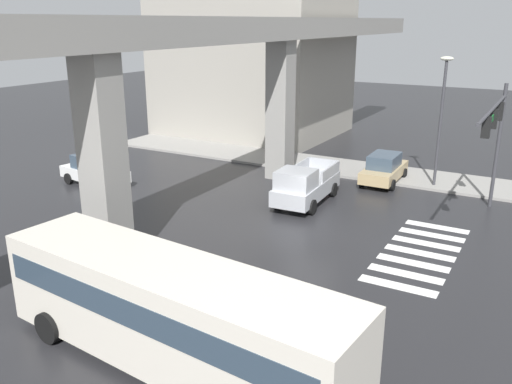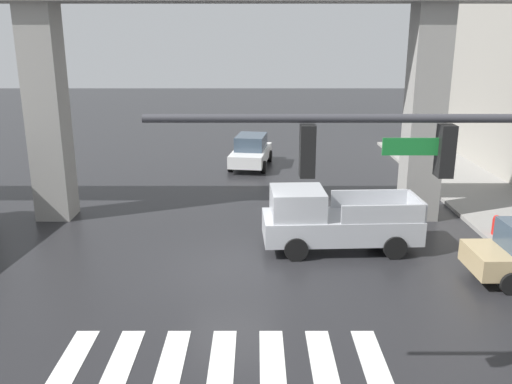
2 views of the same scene
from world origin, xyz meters
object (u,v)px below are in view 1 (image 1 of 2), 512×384
object	(u,v)px
sedan_tan	(384,168)
fire_hydrant	(330,168)
city_bus	(170,309)
sedan_white	(94,170)
street_lamp_near_corner	(442,107)
pickup_truck	(304,186)
traffic_signal_mast	(495,127)

from	to	relation	value
sedan_tan	fire_hydrant	world-z (taller)	sedan_tan
city_bus	sedan_white	size ratio (longest dim) A/B	2.43
street_lamp_near_corner	fire_hydrant	distance (m)	7.43
pickup_truck	traffic_signal_mast	size ratio (longest dim) A/B	0.60
city_bus	street_lamp_near_corner	bearing A→B (deg)	-7.30
sedan_white	pickup_truck	bearing A→B (deg)	-76.92
city_bus	street_lamp_near_corner	distance (m)	20.81
street_lamp_near_corner	sedan_tan	bearing A→B (deg)	100.33
traffic_signal_mast	pickup_truck	bearing A→B (deg)	101.22
sedan_white	traffic_signal_mast	size ratio (longest dim) A/B	0.52
sedan_tan	traffic_signal_mast	xyz separation A→B (m)	(-4.13, -5.98, 3.70)
sedan_white	traffic_signal_mast	bearing A→B (deg)	-77.68
city_bus	fire_hydrant	world-z (taller)	city_bus
sedan_white	traffic_signal_mast	xyz separation A→B (m)	(4.44, -20.33, 3.70)
sedan_white	fire_hydrant	size ratio (longest dim) A/B	5.31
sedan_white	sedan_tan	bearing A→B (deg)	-59.14
sedan_white	street_lamp_near_corner	world-z (taller)	street_lamp_near_corner
traffic_signal_mast	city_bus	bearing A→B (deg)	159.78
street_lamp_near_corner	fire_hydrant	bearing A→B (deg)	93.71
city_bus	sedan_tan	world-z (taller)	city_bus
city_bus	sedan_tan	distance (m)	19.97
city_bus	sedan_white	world-z (taller)	city_bus
sedan_tan	fire_hydrant	distance (m)	3.42
traffic_signal_mast	street_lamp_near_corner	world-z (taller)	street_lamp_near_corner
city_bus	traffic_signal_mast	xyz separation A→B (m)	(15.81, -5.82, 2.83)
fire_hydrant	pickup_truck	bearing A→B (deg)	-170.49
pickup_truck	city_bus	bearing A→B (deg)	-169.74
pickup_truck	street_lamp_near_corner	world-z (taller)	street_lamp_near_corner
fire_hydrant	sedan_white	bearing A→B (deg)	128.39
sedan_tan	fire_hydrant	size ratio (longest dim) A/B	5.09
sedan_tan	traffic_signal_mast	world-z (taller)	traffic_signal_mast
pickup_truck	sedan_tan	xyz separation A→B (m)	(5.80, -2.41, -0.14)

